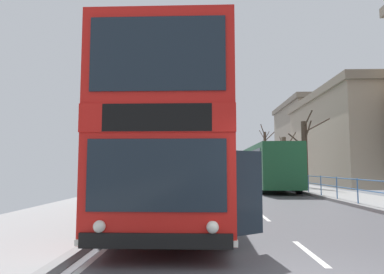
{
  "coord_description": "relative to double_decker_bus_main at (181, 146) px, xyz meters",
  "views": [
    {
      "loc": [
        -2.02,
        -4.06,
        1.6
      ],
      "look_at": [
        -2.31,
        5.55,
        2.48
      ],
      "focal_mm": 31.77,
      "sensor_mm": 36.0,
      "label": 1
    }
  ],
  "objects": [
    {
      "name": "double_decker_bus_main",
      "position": [
        0.0,
        0.0,
        0.0
      ],
      "size": [
        3.3,
        11.38,
        4.42
      ],
      "color": "red",
      "rests_on": "ground"
    },
    {
      "name": "background_bus_far_lane",
      "position": [
        5.54,
        13.83,
        -0.58
      ],
      "size": [
        2.81,
        10.44,
        3.17
      ],
      "color": "#19512D",
      "rests_on": "ground"
    },
    {
      "name": "pedestrian_railing_far_kerb",
      "position": [
        7.18,
        7.76,
        -1.47
      ],
      "size": [
        0.05,
        26.33,
        1.04
      ],
      "color": "#386BA8",
      "rests_on": "ground"
    },
    {
      "name": "bare_tree_far_00",
      "position": [
        8.59,
        15.13,
        0.51
      ],
      "size": [
        3.39,
        1.95,
        5.67
      ],
      "color": "#423328",
      "rests_on": "ground"
    },
    {
      "name": "bare_tree_far_01",
      "position": [
        8.73,
        32.33,
        1.12
      ],
      "size": [
        1.87,
        1.85,
        7.21
      ],
      "color": "#423328",
      "rests_on": "ground"
    },
    {
      "name": "bare_tree_far_02",
      "position": [
        8.94,
        23.13,
        0.23
      ],
      "size": [
        3.12,
        1.3,
        5.02
      ],
      "color": "brown",
      "rests_on": "ground"
    },
    {
      "name": "background_building_00",
      "position": [
        18.35,
        22.59,
        2.19
      ],
      "size": [
        13.96,
        17.3,
        8.95
      ],
      "color": "gray",
      "rests_on": "ground"
    },
    {
      "name": "background_building_01",
      "position": [
        19.78,
        38.5,
        3.28
      ],
      "size": [
        14.51,
        14.97,
        11.14
      ],
      "color": "gray",
      "rests_on": "ground"
    }
  ]
}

